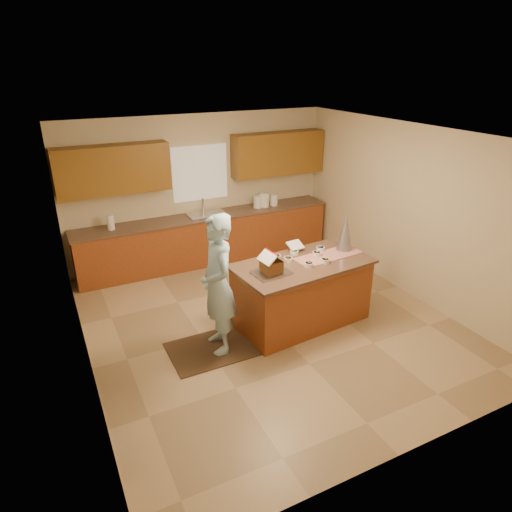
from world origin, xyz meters
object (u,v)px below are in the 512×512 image
object	(u,v)px
boy	(218,285)
island_base	(301,294)
tinsel_tree	(345,232)
gingerbread_house	(271,264)

from	to	relation	value
boy	island_base	bearing A→B (deg)	98.64
tinsel_tree	gingerbread_house	size ratio (longest dim) A/B	1.80
tinsel_tree	gingerbread_house	world-z (taller)	tinsel_tree
boy	gingerbread_house	xyz separation A→B (m)	(0.76, -0.02, 0.14)
gingerbread_house	tinsel_tree	bearing A→B (deg)	9.79
gingerbread_house	boy	bearing A→B (deg)	178.58
island_base	tinsel_tree	world-z (taller)	tinsel_tree
island_base	gingerbread_house	xyz separation A→B (m)	(-0.56, -0.11, 0.63)
island_base	tinsel_tree	distance (m)	1.12
island_base	tinsel_tree	xyz separation A→B (m)	(0.80, 0.13, 0.78)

